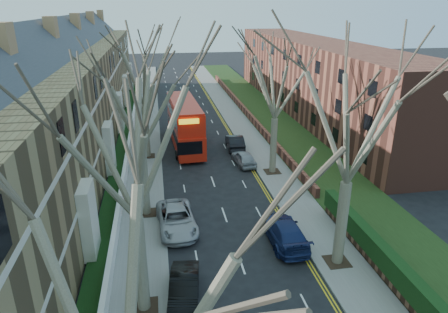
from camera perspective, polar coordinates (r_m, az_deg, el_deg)
name	(u,v)px	position (r m, az deg, el deg)	size (l,w,h in m)	color
pavement_left	(146,126)	(51.89, -11.04, 4.26)	(3.00, 102.00, 0.12)	slate
pavement_right	(238,122)	(52.90, 2.08, 4.96)	(3.00, 102.00, 0.12)	slate
terrace_left	(65,100)	(43.74, -21.80, 7.45)	(9.70, 78.00, 13.60)	olive
flats_right	(313,77)	(58.85, 12.55, 11.05)	(13.97, 54.00, 10.00)	brown
front_wall_left	(129,143)	(44.19, -13.35, 1.88)	(0.30, 78.00, 1.00)	white
grass_verge_right	(271,120)	(53.94, 6.79, 5.24)	(6.00, 102.00, 0.06)	#1D3111
tree_left_near	(106,307)	(8.98, -16.56, -19.97)	(9.80, 9.80, 13.73)	brown
tree_left_mid	(129,132)	(17.58, -13.45, 3.46)	(10.50, 10.50, 14.71)	brown
tree_left_far	(137,92)	(27.34, -12.32, 9.06)	(10.15, 10.15, 14.22)	brown
tree_left_dist	(141,62)	(39.12, -11.77, 13.07)	(10.50, 10.50, 14.71)	brown
tree_right_mid	(355,109)	(21.92, 18.25, 6.43)	(10.50, 10.50, 14.71)	brown
tree_right_far	(277,72)	(34.72, 7.56, 11.82)	(10.15, 10.15, 14.22)	brown
double_decker_bus	(185,125)	(43.38, -5.61, 4.50)	(3.39, 11.91, 4.90)	red
car_left_mid	(184,289)	(22.09, -5.71, -18.36)	(1.50, 4.30, 1.42)	black
car_left_far	(177,219)	(28.08, -6.78, -8.89)	(2.50, 5.42, 1.51)	#A6A7AC
car_right_near	(284,232)	(26.77, 8.63, -10.55)	(2.18, 5.37, 1.56)	navy
car_right_mid	(244,158)	(38.71, 2.85, -0.20)	(1.63, 4.06, 1.38)	#95979D
car_right_far	(235,142)	(42.84, 1.58, 2.06)	(1.63, 4.67, 1.54)	black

